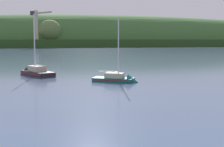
{
  "coord_description": "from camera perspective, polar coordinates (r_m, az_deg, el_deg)",
  "views": [
    {
      "loc": [
        -9.41,
        0.87,
        6.17
      ],
      "look_at": [
        -3.01,
        38.15,
        1.99
      ],
      "focal_mm": 52.53,
      "sensor_mm": 36.0,
      "label": 1
    }
  ],
  "objects": [
    {
      "name": "dockside_crane",
      "position": [
        201.74,
        -12.92,
        7.58
      ],
      "size": [
        13.04,
        14.69,
        22.23
      ],
      "rotation": [
        0.0,
        0.0,
        5.42
      ],
      "color": "#4C4C51",
      "rests_on": "ground"
    },
    {
      "name": "sailboat_midwater_white",
      "position": [
        54.94,
        -13.26,
        0.03
      ],
      "size": [
        6.19,
        7.94,
        11.07
      ],
      "rotation": [
        0.0,
        0.0,
        2.1
      ],
      "color": "#232328",
      "rests_on": "ground"
    },
    {
      "name": "sailboat_near_mooring",
      "position": [
        45.57,
        1.2,
        -1.24
      ],
      "size": [
        6.67,
        4.85,
        9.65
      ],
      "rotation": [
        0.0,
        0.0,
        5.81
      ],
      "color": "#0F564C",
      "rests_on": "ground"
    },
    {
      "name": "far_shoreline_hill",
      "position": [
        233.17,
        -4.0,
        4.84
      ],
      "size": [
        569.77,
        86.32,
        44.18
      ],
      "rotation": [
        0.0,
        0.0,
        0.04
      ],
      "color": "#27431B",
      "rests_on": "ground"
    }
  ]
}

